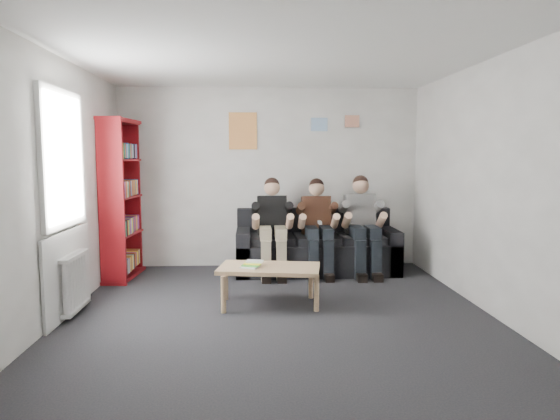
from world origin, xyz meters
name	(u,v)px	position (x,y,z in m)	size (l,w,h in m)	color
room_shell	(279,188)	(0.00, 0.00, 1.35)	(5.00, 5.00, 5.00)	black
sofa	(316,249)	(0.66, 2.06, 0.32)	(2.30, 0.94, 0.89)	black
bookshelf	(122,199)	(-2.06, 1.84, 1.09)	(0.33, 0.98, 2.18)	maroon
coffee_table	(269,271)	(-0.08, 0.41, 0.39)	(1.12, 0.61, 0.45)	tan
game_cases	(252,264)	(-0.28, 0.40, 0.48)	(0.25, 0.23, 0.06)	silver
person_left	(273,227)	(0.02, 1.86, 0.69)	(0.41, 0.89, 1.37)	black
person_middle	(318,227)	(0.66, 1.86, 0.68)	(0.41, 0.87, 1.36)	#432316
person_right	(363,225)	(1.30, 1.86, 0.70)	(0.43, 0.92, 1.40)	beige
radiator	(75,282)	(-2.15, 0.20, 0.35)	(0.10, 0.64, 0.60)	silver
window	(65,219)	(-2.22, 0.20, 1.03)	(0.05, 1.30, 2.36)	white
poster_large	(243,131)	(-0.40, 2.49, 2.05)	(0.42, 0.01, 0.55)	gold
poster_blue	(319,124)	(0.75, 2.49, 2.15)	(0.25, 0.01, 0.20)	#4396E6
poster_pink	(352,121)	(1.25, 2.49, 2.20)	(0.22, 0.01, 0.18)	#B33884
poster_sign	(202,117)	(-1.00, 2.49, 2.25)	(0.20, 0.01, 0.14)	silver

